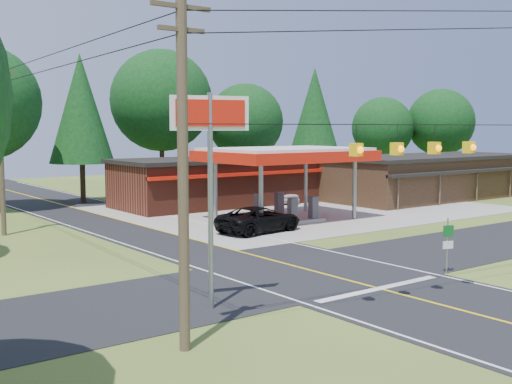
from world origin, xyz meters
TOP-DOWN VIEW (x-y plane):
  - ground at (0.00, 0.00)m, footprint 120.00×120.00m
  - main_highway at (0.00, 0.00)m, footprint 8.00×120.00m
  - cross_road at (0.00, 0.00)m, footprint 70.00×7.00m
  - lane_center_yellow at (0.00, 0.00)m, footprint 0.15×110.00m
  - gas_canopy at (9.00, 13.00)m, footprint 10.60×7.40m
  - convenience_store at (10.00, 22.98)m, footprint 16.40×7.55m
  - strip_building at (28.00, 15.98)m, footprint 20.40×8.75m
  - utility_pole_near_left at (-9.50, -5.00)m, footprint 1.80×0.30m
  - utility_pole_far_left at (-8.00, 18.00)m, footprint 1.80×0.30m
  - overhead_beacons at (-1.00, -6.00)m, footprint 17.04×2.04m
  - treeline_backdrop at (0.82, 24.01)m, footprint 70.27×51.59m
  - suv_car at (4.50, 10.00)m, footprint 6.14×6.14m
  - sedan_car at (15.10, 21.00)m, footprint 5.09×5.09m
  - big_stop_sign at (-6.68, -2.01)m, footprint 2.66×0.80m
  - route_sign_post at (4.29, -3.52)m, footprint 0.47×0.20m

SIDE VIEW (x-z plane):
  - ground at x=0.00m, z-range 0.00..0.00m
  - main_highway at x=0.00m, z-range 0.00..0.02m
  - cross_road at x=0.00m, z-range 0.00..0.03m
  - lane_center_yellow at x=0.00m, z-range 0.02..0.03m
  - sedan_car at x=15.10m, z-range 0.00..1.44m
  - suv_car at x=4.50m, z-range 0.00..1.53m
  - route_sign_post at x=4.29m, z-range 0.24..2.63m
  - strip_building at x=28.00m, z-range 0.01..3.81m
  - convenience_store at x=10.00m, z-range 0.02..3.82m
  - gas_canopy at x=9.00m, z-range 1.83..6.70m
  - utility_pole_near_left at x=-9.50m, z-range 0.20..10.20m
  - utility_pole_far_left at x=-8.00m, z-range 0.20..10.20m
  - big_stop_sign at x=-6.68m, z-range 1.85..9.21m
  - overhead_beacons at x=-1.00m, z-range 5.70..6.73m
  - treeline_backdrop at x=0.82m, z-range 0.84..14.14m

